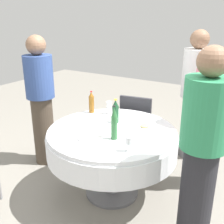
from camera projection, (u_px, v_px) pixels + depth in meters
name	position (u px, v px, depth m)	size (l,w,h in m)	color
ground_plane	(112.00, 192.00, 2.97)	(10.00, 10.00, 0.00)	gray
dining_table	(112.00, 143.00, 2.77)	(1.31, 1.31, 0.74)	white
bottle_amber_outer	(91.00, 103.00, 3.15)	(0.06, 0.06, 0.26)	#8C5619
bottle_green_right	(114.00, 124.00, 2.47)	(0.06, 0.06, 0.32)	#2D6B38
bottle_dark_green_far	(115.00, 112.00, 2.86)	(0.07, 0.07, 0.26)	#194728
wine_glass_near	(109.00, 105.00, 3.12)	(0.06, 0.06, 0.14)	white
wine_glass_north	(129.00, 141.00, 2.26)	(0.07, 0.07, 0.13)	white
plate_inner	(145.00, 127.00, 2.75)	(0.21, 0.21, 0.04)	white
plate_front	(98.00, 125.00, 2.82)	(0.21, 0.21, 0.02)	white
plate_west	(90.00, 138.00, 2.52)	(0.23, 0.23, 0.02)	white
spoon_right	(64.00, 128.00, 2.74)	(0.18, 0.02, 0.01)	silver
spoon_far	(103.00, 150.00, 2.32)	(0.18, 0.02, 0.01)	silver
knife_near	(137.00, 144.00, 2.41)	(0.18, 0.02, 0.01)	silver
person_outer	(41.00, 99.00, 3.33)	(0.34, 0.34, 1.60)	#4C3F33
person_right	(202.00, 153.00, 2.02)	(0.34, 0.34, 1.64)	#26262B
person_far	(208.00, 118.00, 2.84)	(0.34, 0.34, 1.54)	slate
person_near	(194.00, 94.00, 3.46)	(0.34, 0.34, 1.66)	slate
chair_rear	(137.00, 121.00, 3.53)	(0.46, 0.46, 0.87)	#2D2D33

